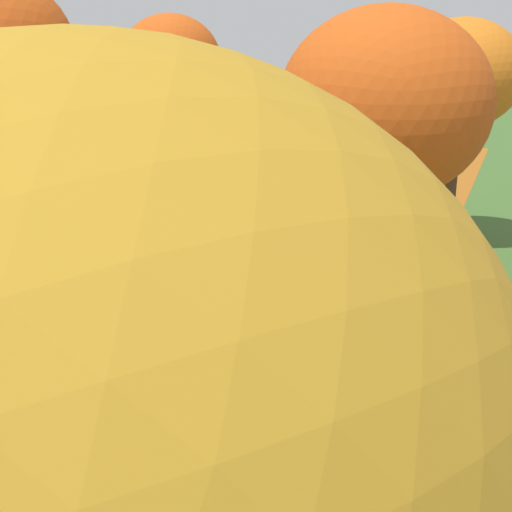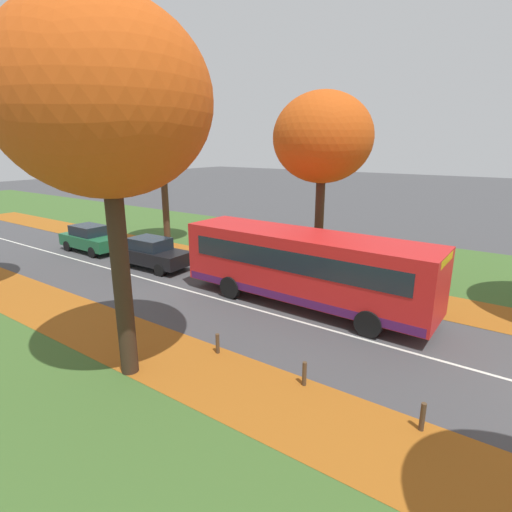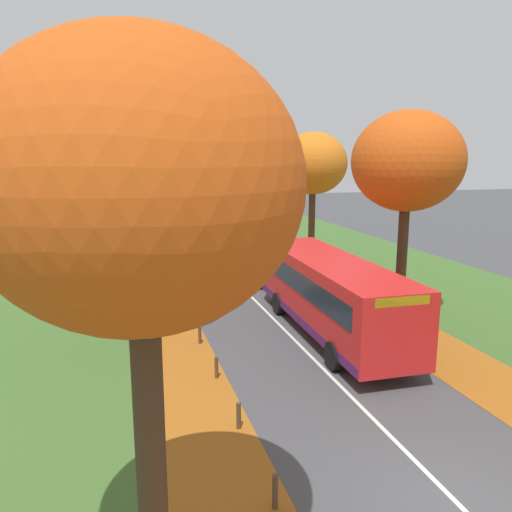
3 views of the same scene
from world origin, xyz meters
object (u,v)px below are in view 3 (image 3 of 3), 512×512
at_px(tree_left_near, 127,142).
at_px(car_black_lead, 261,266).
at_px(bollard_fifth, 200,335).
at_px(car_green_following, 239,248).
at_px(bollard_second, 275,492).
at_px(tree_right_mid, 313,164).
at_px(tree_right_near, 407,162).
at_px(bollard_third, 239,416).
at_px(tree_left_nearest, 138,189).
at_px(bus, 330,292).
at_px(tree_left_mid, 120,162).
at_px(bollard_fourth, 216,368).

height_order(tree_left_near, car_black_lead, tree_left_near).
height_order(bollard_fifth, car_green_following, car_green_following).
bearing_deg(bollard_second, tree_right_mid, 66.17).
relative_size(tree_right_near, car_black_lead, 2.05).
bearing_deg(bollard_third, car_black_lead, 71.33).
distance_m(tree_left_nearest, car_black_lead, 21.64).
height_order(bollard_fifth, bus, bus).
xyz_separation_m(bollard_fifth, bus, (5.07, -0.31, 1.37)).
bearing_deg(tree_left_mid, bus, -60.24).
distance_m(bollard_fourth, bus, 5.92).
bearing_deg(tree_left_near, car_black_lead, 45.15).
xyz_separation_m(tree_right_near, bollard_third, (-9.03, -7.14, -6.25)).
distance_m(tree_left_near, car_black_lead, 12.14).
relative_size(bus, car_black_lead, 2.45).
relative_size(tree_left_near, tree_right_near, 1.12).
bearing_deg(car_black_lead, tree_left_nearest, -110.93).
bearing_deg(bollard_fifth, car_green_following, 70.46).
xyz_separation_m(tree_right_near, car_black_lead, (-4.03, 7.67, -5.80)).
bearing_deg(bollard_fourth, bollard_second, -90.64).
bearing_deg(bollard_fourth, bollard_fifth, 90.13).
height_order(tree_right_near, bollard_second, tree_right_near).
xyz_separation_m(tree_left_near, tree_right_near, (11.24, -0.41, -0.74)).
height_order(tree_left_nearest, tree_left_mid, same).
relative_size(tree_left_nearest, bollard_third, 11.77).
xyz_separation_m(bus, car_green_following, (0.03, 14.70, -0.89)).
bearing_deg(bollard_second, tree_left_nearest, -146.08).
relative_size(bollard_fourth, car_black_lead, 0.17).
xyz_separation_m(tree_right_mid, car_green_following, (-4.33, 2.07, -5.55)).
bearing_deg(car_black_lead, car_green_following, 88.58).
bearing_deg(bollard_fifth, bollard_second, -90.38).
distance_m(bollard_third, bollard_fifth, 6.13).
bearing_deg(bollard_second, tree_left_near, 101.63).
height_order(tree_left_mid, car_black_lead, tree_left_mid).
distance_m(bollard_fourth, bollard_fifth, 3.07).
xyz_separation_m(tree_left_mid, tree_right_mid, (11.80, -0.36, -0.14)).
xyz_separation_m(tree_left_mid, bollard_second, (2.29, -21.88, -6.13)).
bearing_deg(bollard_third, bollard_fifth, 89.65).
bearing_deg(car_green_following, tree_left_mid, -167.14).
xyz_separation_m(tree_left_nearest, bollard_fifth, (2.50, 10.84, -6.13)).
relative_size(tree_right_near, bus, 0.84).
bearing_deg(tree_left_nearest, tree_right_mid, 62.72).
distance_m(tree_left_nearest, tree_right_near, 16.51).
distance_m(tree_right_near, car_black_lead, 10.42).
bearing_deg(bollard_second, bus, 59.98).
bearing_deg(bus, bollard_fourth, -151.46).
bearing_deg(car_black_lead, bollard_second, -105.71).
bearing_deg(bollard_fifth, bus, -3.50).
xyz_separation_m(tree_left_mid, bus, (7.43, -12.99, -4.80)).
bearing_deg(bollard_fifth, tree_left_nearest, -102.99).
height_order(tree_left_nearest, bollard_second, tree_left_nearest).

